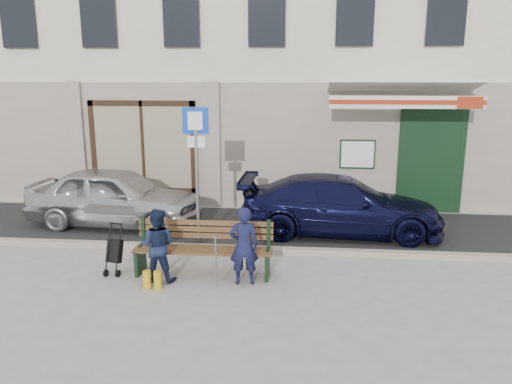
# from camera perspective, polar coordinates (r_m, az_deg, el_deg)

# --- Properties ---
(ground) EXTENTS (80.00, 80.00, 0.00)m
(ground) POSITION_cam_1_polar(r_m,az_deg,el_deg) (8.45, -1.45, -10.46)
(ground) COLOR #9E9991
(ground) RESTS_ON ground
(asphalt_lane) EXTENTS (60.00, 3.20, 0.01)m
(asphalt_lane) POSITION_cam_1_polar(r_m,az_deg,el_deg) (11.34, 0.42, -4.12)
(asphalt_lane) COLOR #282828
(asphalt_lane) RESTS_ON ground
(curb) EXTENTS (60.00, 0.18, 0.12)m
(curb) POSITION_cam_1_polar(r_m,az_deg,el_deg) (9.81, -0.40, -6.62)
(curb) COLOR #9E9384
(curb) RESTS_ON ground
(building) EXTENTS (20.00, 8.27, 10.00)m
(building) POSITION_cam_1_polar(r_m,az_deg,el_deg) (16.23, 2.23, 18.89)
(building) COLOR beige
(building) RESTS_ON ground
(car_silver) EXTENTS (4.11, 1.96, 1.35)m
(car_silver) POSITION_cam_1_polar(r_m,az_deg,el_deg) (11.83, -15.76, -0.52)
(car_silver) COLOR #BDBCC1
(car_silver) RESTS_ON ground
(car_navy) EXTENTS (4.40, 1.88, 1.26)m
(car_navy) POSITION_cam_1_polar(r_m,az_deg,el_deg) (10.98, 9.61, -1.50)
(car_navy) COLOR black
(car_navy) RESTS_ON ground
(parking_sign) EXTENTS (0.52, 0.08, 2.78)m
(parking_sign) POSITION_cam_1_polar(r_m,az_deg,el_deg) (9.95, -6.83, 4.37)
(parking_sign) COLOR gray
(parking_sign) RESTS_ON ground
(bench) EXTENTS (2.40, 1.17, 0.98)m
(bench) POSITION_cam_1_polar(r_m,az_deg,el_deg) (8.73, -6.37, -6.52)
(bench) COLOR brown
(bench) RESTS_ON ground
(man) EXTENTS (0.52, 0.39, 1.32)m
(man) POSITION_cam_1_polar(r_m,az_deg,el_deg) (8.24, -1.40, -6.18)
(man) COLOR #141638
(man) RESTS_ON ground
(woman) EXTENTS (0.63, 0.50, 1.26)m
(woman) POSITION_cam_1_polar(r_m,az_deg,el_deg) (8.52, -11.20, -5.98)
(woman) COLOR #141D39
(woman) RESTS_ON ground
(stroller) EXTENTS (0.31, 0.40, 0.88)m
(stroller) POSITION_cam_1_polar(r_m,az_deg,el_deg) (9.08, -15.88, -6.61)
(stroller) COLOR black
(stroller) RESTS_ON ground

